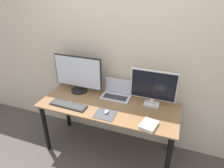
{
  "coord_description": "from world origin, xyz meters",
  "views": [
    {
      "loc": [
        0.72,
        -1.52,
        2.04
      ],
      "look_at": [
        0.01,
        0.42,
        0.95
      ],
      "focal_mm": 32.0,
      "sensor_mm": 36.0,
      "label": 1
    }
  ],
  "objects": [
    {
      "name": "mousepad",
      "position": [
        0.04,
        0.13,
        0.72
      ],
      "size": [
        0.23,
        0.21,
        0.0
      ],
      "color": "#47474C",
      "rests_on": "desk"
    },
    {
      "name": "ground_plane",
      "position": [
        0.0,
        0.0,
        0.0
      ],
      "size": [
        12.0,
        12.0,
        0.0
      ],
      "primitive_type": "plane",
      "color": "#4C4742"
    },
    {
      "name": "laptop",
      "position": [
        0.03,
        0.54,
        0.77
      ],
      "size": [
        0.36,
        0.21,
        0.22
      ],
      "color": "silver",
      "rests_on": "desk"
    },
    {
      "name": "monitor_right",
      "position": [
        0.48,
        0.5,
        0.96
      ],
      "size": [
        0.52,
        0.12,
        0.44
      ],
      "color": "silver",
      "rests_on": "desk"
    },
    {
      "name": "book",
      "position": [
        0.53,
        0.09,
        0.74
      ],
      "size": [
        0.18,
        0.21,
        0.04
      ],
      "color": "silver",
      "rests_on": "desk"
    },
    {
      "name": "keyboard",
      "position": [
        -0.43,
        0.14,
        0.73
      ],
      "size": [
        0.46,
        0.15,
        0.02
      ],
      "color": "black",
      "rests_on": "desk"
    },
    {
      "name": "desk",
      "position": [
        0.0,
        0.32,
        0.6
      ],
      "size": [
        1.65,
        0.64,
        0.72
      ],
      "color": "olive",
      "rests_on": "ground_plane"
    },
    {
      "name": "mouse",
      "position": [
        0.04,
        0.15,
        0.74
      ],
      "size": [
        0.04,
        0.07,
        0.03
      ],
      "color": "silver",
      "rests_on": "mousepad"
    },
    {
      "name": "monitor_left",
      "position": [
        -0.48,
        0.5,
        0.97
      ],
      "size": [
        0.64,
        0.22,
        0.49
      ],
      "color": "black",
      "rests_on": "desk"
    },
    {
      "name": "wall_back",
      "position": [
        0.0,
        0.71,
        1.25
      ],
      "size": [
        7.0,
        0.05,
        2.5
      ],
      "color": "beige",
      "rests_on": "ground_plane"
    }
  ]
}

